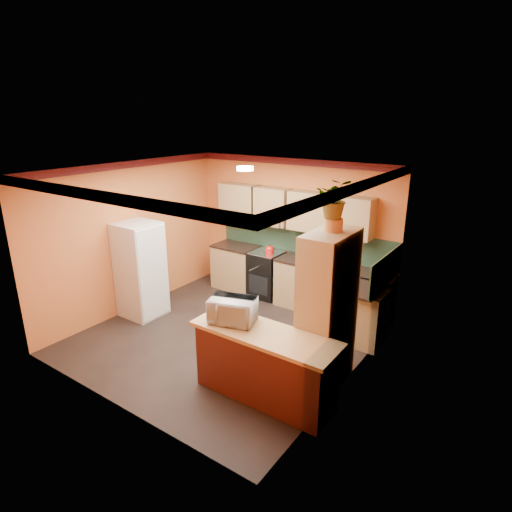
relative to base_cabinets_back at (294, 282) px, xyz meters
The scene contains 15 objects.
room_shell 2.25m from the base_cabinets_back, 98.58° to the right, with size 4.24×4.24×2.72m.
base_cabinets_back is the anchor object (origin of this frame).
countertop_back 0.46m from the base_cabinets_back, 90.00° to the right, with size 3.65×0.62×0.04m, color black.
stove 0.63m from the base_cabinets_back, behind, with size 0.58×0.58×0.91m, color black.
kettle 0.77m from the base_cabinets_back, behind, with size 0.17×0.17×0.18m, color red, non-canonical shape.
sink 0.92m from the base_cabinets_back, ahead, with size 0.48×0.40×0.03m, color silver.
base_cabinets_right 1.68m from the base_cabinets_back, 22.70° to the right, with size 0.60×0.80×0.88m, color #A38656.
countertop_right 1.74m from the base_cabinets_back, 22.70° to the right, with size 0.62×0.80×0.04m, color black.
fridge 2.83m from the base_cabinets_back, 135.58° to the right, with size 0.68×0.66×1.70m, color silver.
pantry 2.59m from the base_cabinets_back, 50.60° to the right, with size 0.48×0.90×2.10m, color #A38656.
fern_pot 3.03m from the base_cabinets_back, 49.87° to the right, with size 0.22×0.22×0.16m, color #B05C2A.
fern 3.23m from the base_cabinets_back, 49.87° to the right, with size 0.44×0.38×0.49m, color #A38656.
breakfast_bar 2.94m from the base_cabinets_back, 67.23° to the right, with size 1.80×0.55×0.88m, color #4D1D12.
bar_top 2.97m from the base_cabinets_back, 67.23° to the right, with size 1.90×0.65×0.05m, color tan.
microwave 2.86m from the base_cabinets_back, 76.65° to the right, with size 0.58×0.39×0.32m, color silver.
Camera 1 is at (3.96, -4.79, 3.47)m, focal length 30.00 mm.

